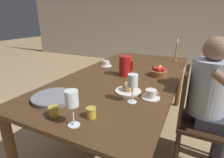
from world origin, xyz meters
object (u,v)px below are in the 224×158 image
at_px(candlestick_tall, 176,53).
at_px(teacup_near_person, 151,94).
at_px(wine_glass_juice, 72,101).
at_px(teacup_across, 106,64).
at_px(jam_jar_amber, 54,111).
at_px(jam_jar_red, 91,112).
at_px(wine_glass_water, 133,82).
at_px(serving_tray, 54,97).
at_px(bread_plate, 128,89).
at_px(fruit_bowl, 159,72).
at_px(red_pitcher, 125,66).
at_px(chair_person_side, 196,117).
at_px(person_seated, 212,96).

bearing_deg(candlestick_tall, teacup_near_person, -90.30).
bearing_deg(wine_glass_juice, teacup_across, 109.78).
bearing_deg(jam_jar_amber, jam_jar_red, 22.75).
bearing_deg(wine_glass_water, serving_tray, -158.53).
distance_m(bread_plate, fruit_bowl, 0.53).
distance_m(wine_glass_juice, teacup_across, 1.25).
distance_m(red_pitcher, serving_tray, 0.78).
xyz_separation_m(chair_person_side, teacup_near_person, (-0.33, -0.34, 0.29)).
bearing_deg(fruit_bowl, bread_plate, -104.04).
height_order(wine_glass_juice, teacup_near_person, wine_glass_juice).
relative_size(wine_glass_water, teacup_across, 1.49).
distance_m(wine_glass_juice, teacup_near_person, 0.61).
xyz_separation_m(fruit_bowl, candlestick_tall, (0.07, 0.74, 0.07)).
distance_m(teacup_across, fruit_bowl, 0.66).
relative_size(wine_glass_water, jam_jar_amber, 3.20).
relative_size(person_seated, wine_glass_juice, 5.69).
xyz_separation_m(wine_glass_juice, serving_tray, (-0.33, 0.20, -0.14)).
bearing_deg(serving_tray, teacup_near_person, 27.86).
xyz_separation_m(serving_tray, fruit_bowl, (0.56, 0.88, 0.03)).
height_order(jam_jar_red, candlestick_tall, candlestick_tall).
relative_size(wine_glass_water, wine_glass_juice, 0.99).
height_order(chair_person_side, person_seated, person_seated).
xyz_separation_m(serving_tray, jam_jar_red, (0.37, -0.09, 0.02)).
height_order(teacup_across, bread_plate, bread_plate).
height_order(red_pitcher, candlestick_tall, candlestick_tall).
bearing_deg(chair_person_side, person_seated, 106.37).
height_order(wine_glass_juice, jam_jar_amber, wine_glass_juice).
height_order(wine_glass_water, teacup_near_person, wine_glass_water).
relative_size(jam_jar_amber, fruit_bowl, 0.37).
bearing_deg(serving_tray, person_seated, 33.82).
bearing_deg(wine_glass_juice, jam_jar_amber, 171.92).
bearing_deg(serving_tray, bread_plate, 40.04).
distance_m(wine_glass_water, teacup_near_person, 0.20).
height_order(serving_tray, bread_plate, bread_plate).
height_order(red_pitcher, jam_jar_red, red_pitcher).
distance_m(red_pitcher, teacup_across, 0.43).
distance_m(person_seated, teacup_across, 1.17).
relative_size(red_pitcher, bread_plate, 0.98).
bearing_deg(jam_jar_amber, red_pitcher, 84.58).
bearing_deg(jam_jar_red, candlestick_tall, 81.50).
xyz_separation_m(wine_glass_water, teacup_near_person, (0.10, 0.12, -0.12)).
bearing_deg(chair_person_side, teacup_near_person, -44.04).
height_order(wine_glass_juice, jam_jar_red, wine_glass_juice).
relative_size(teacup_across, fruit_bowl, 0.80).
relative_size(wine_glass_water, bread_plate, 0.99).
distance_m(bread_plate, jam_jar_red, 0.45).
distance_m(wine_glass_water, jam_jar_red, 0.35).
height_order(wine_glass_water, wine_glass_juice, wine_glass_juice).
relative_size(red_pitcher, jam_jar_amber, 3.16).
xyz_separation_m(teacup_near_person, bread_plate, (-0.19, 0.03, -0.00)).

